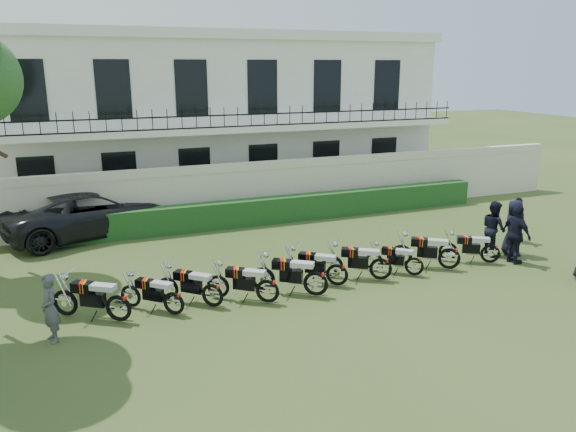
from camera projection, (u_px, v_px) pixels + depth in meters
name	position (u px, v px, depth m)	size (l,w,h in m)	color
ground	(332.00, 293.00, 15.27)	(100.00, 100.00, 0.00)	#384F1F
perimeter_wall	(244.00, 191.00, 22.14)	(30.00, 0.35, 2.30)	beige
hedge	(275.00, 210.00, 21.95)	(18.00, 0.60, 1.00)	#174019
building	(206.00, 114.00, 26.83)	(20.40, 9.60, 7.40)	white
motorcycle_0	(118.00, 302.00, 13.38)	(1.80, 1.27, 1.15)	black
motorcycle_1	(174.00, 298.00, 13.77)	(1.43, 1.31, 1.01)	black
motorcycle_2	(212.00, 290.00, 14.22)	(1.48, 1.37, 1.05)	black
motorcycle_3	(268.00, 286.00, 14.44)	(1.68, 1.23, 1.08)	black
motorcycle_4	(316.00, 278.00, 14.87)	(1.80, 1.32, 1.16)	black
motorcycle_5	(337.00, 269.00, 15.58)	(1.62, 1.30, 1.08)	black
motorcycle_6	(381.00, 264.00, 15.99)	(1.78, 1.17, 1.11)	black
motorcycle_7	(415.00, 262.00, 16.36)	(1.36, 1.21, 0.95)	black
motorcycle_8	(450.00, 253.00, 16.84)	(1.76, 1.27, 1.13)	black
motorcycle_9	(491.00, 249.00, 17.38)	(1.64, 1.05, 1.02)	black
suv	(89.00, 213.00, 20.22)	(2.75, 5.97, 1.66)	black
inspector	(50.00, 308.00, 12.39)	(0.58, 0.38, 1.58)	#545459
officer_2	(516.00, 235.00, 17.30)	(1.09, 0.45, 1.86)	black
officer_3	(513.00, 228.00, 18.10)	(0.89, 0.58, 1.83)	black
officer_4	(494.00, 228.00, 18.12)	(0.87, 0.68, 1.78)	black
officer_5	(517.00, 220.00, 19.45)	(0.93, 0.39, 1.58)	black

